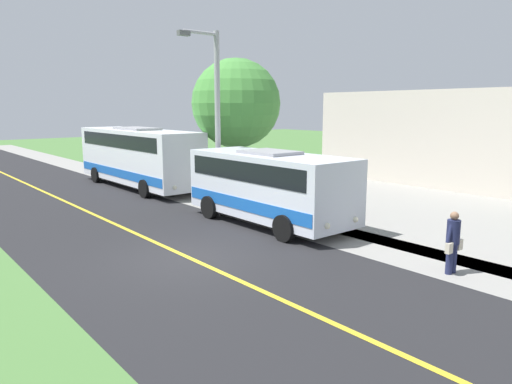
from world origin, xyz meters
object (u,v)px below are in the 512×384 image
Objects in this scene: pedestrian_with_bags at (453,241)px; street_light_pole at (215,112)px; transit_bus_rear at (138,155)px; shuttle_bus_front at (269,184)px; tree_curbside at (236,104)px.

pedestrian_with_bags is 11.57m from street_light_pole.
pedestrian_with_bags is at bearing 88.89° from street_light_pole.
transit_bus_rear is 18.05m from pedestrian_with_bags.
shuttle_bus_front is 7.08m from tree_curbside.
transit_bus_rear is 1.51× the size of tree_curbside.
shuttle_bus_front is 0.94× the size of street_light_pole.
pedestrian_with_bags is 0.25× the size of tree_curbside.
shuttle_bus_front is 4.74m from street_light_pole.
street_light_pole is at bearing -91.11° from pedestrian_with_bags.
transit_bus_rear is 6.47m from tree_curbside.
tree_curbside is at bearing -102.00° from pedestrian_with_bags.
transit_bus_rear is 7.33m from street_light_pole.
tree_curbside is at bearing -116.31° from shuttle_bus_front.
tree_curbside is at bearing 119.36° from transit_bus_rear.
tree_curbside is (-2.87, 5.11, 2.73)m from transit_bus_rear.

